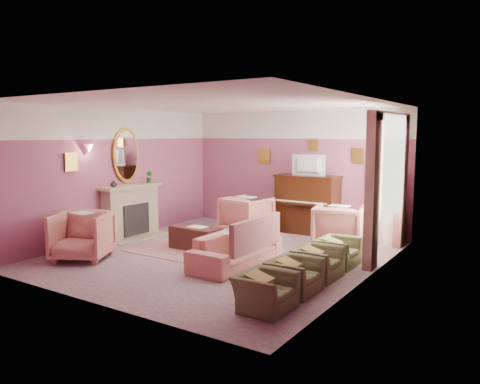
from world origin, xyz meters
The scene contains 48 objects.
floor centered at (0.00, 0.00, 0.00)m, with size 5.50×6.00×0.01m, color gray.
ceiling centered at (0.00, 0.00, 2.80)m, with size 5.50×6.00×0.01m, color white.
wall_back centered at (0.00, 3.00, 1.40)m, with size 5.50×0.02×2.80m, color #774664.
wall_front centered at (0.00, -3.00, 1.40)m, with size 5.50×0.02×2.80m, color #774664.
wall_left centered at (-2.75, 0.00, 1.40)m, with size 0.02×6.00×2.80m, color #774664.
wall_right centered at (2.75, 0.00, 1.40)m, with size 0.02×6.00×2.80m, color #774664.
picture_rail_band centered at (0.00, 2.99, 2.47)m, with size 5.50×0.01×0.65m, color silver.
stripe_panel centered at (2.73, 1.30, 1.07)m, with size 0.01×3.00×2.15m, color #A4AC8F.
fireplace_surround centered at (-2.59, 0.20, 0.55)m, with size 0.30×1.40×1.10m, color tan.
fireplace_inset centered at (-2.49, 0.20, 0.40)m, with size 0.18×0.72×0.68m, color black.
fire_ember centered at (-2.45, 0.20, 0.22)m, with size 0.06×0.54×0.10m, color red.
mantel_shelf centered at (-2.56, 0.20, 1.12)m, with size 0.40×1.55×0.07m, color tan.
hearth centered at (-2.39, 0.20, 0.01)m, with size 0.55×1.50×0.02m, color tan.
mirror_frame centered at (-2.70, 0.20, 1.80)m, with size 0.04×0.72×1.20m, color #B98D2A.
mirror_glass centered at (-2.67, 0.20, 1.80)m, with size 0.01×0.60×1.06m, color white.
sconce_shade centered at (-2.62, -0.85, 1.98)m, with size 0.20×0.20×0.16m, color #FF8C80.
piano centered at (0.50, 2.68, 0.65)m, with size 1.40×0.60×1.30m, color black.
piano_keyshelf centered at (0.50, 2.33, 0.72)m, with size 1.30×0.12×0.06m, color black.
piano_keys centered at (0.50, 2.33, 0.76)m, with size 1.20×0.08×0.02m, color white.
piano_top centered at (0.50, 2.68, 1.31)m, with size 1.45×0.65×0.04m, color black.
television centered at (0.50, 2.63, 1.60)m, with size 0.80×0.12×0.48m, color black.
print_back_left centered at (-0.80, 2.96, 1.72)m, with size 0.30×0.03×0.38m, color #B98D2A.
print_back_right centered at (1.55, 2.96, 1.78)m, with size 0.26×0.03×0.34m, color #B98D2A.
print_back_mid centered at (0.50, 2.96, 2.00)m, with size 0.22×0.03×0.26m, color #B98D2A.
print_left_wall centered at (-2.71, -1.20, 1.72)m, with size 0.03×0.28×0.36m, color #B98D2A.
window_blind centered at (2.70, 1.55, 1.70)m, with size 0.03×1.40×1.80m, color silver.
curtain_left centered at (2.62, 0.63, 1.30)m, with size 0.16×0.34×2.60m, color #9F5C5D.
curtain_right centered at (2.62, 2.47, 1.30)m, with size 0.16×0.34×2.60m, color #9F5C5D.
pelmet centered at (2.62, 1.55, 2.56)m, with size 0.16×2.20×0.16m, color #9F5C5D.
mantel_plant centered at (-2.55, 0.75, 1.29)m, with size 0.16×0.16×0.28m, color #1D601D.
mantel_vase centered at (-2.55, -0.30, 1.23)m, with size 0.16×0.16×0.16m, color silver.
area_rug centered at (-0.57, 0.06, 0.01)m, with size 2.50×1.80×0.01m, color #A56D6B.
coffee_table centered at (-0.67, 0.07, 0.23)m, with size 1.00×0.50×0.45m, color #3B1B16.
table_paper centered at (-0.62, 0.07, 0.46)m, with size 0.35×0.28×0.01m, color beige.
sofa centered at (0.62, -0.42, 0.39)m, with size 0.65×1.94×0.79m, color tan.
sofa_throw centered at (1.02, -0.42, 0.60)m, with size 0.10×1.47×0.54m, color #9F5C5D.
floral_armchair_left centered at (-0.56, 1.76, 0.48)m, with size 0.92×0.92×0.96m, color tan.
floral_armchair_right centered at (1.65, 1.69, 0.48)m, with size 0.92×0.92×0.96m, color tan.
floral_armchair_front centered at (-1.91, -1.64, 0.48)m, with size 0.92×0.92×0.96m, color tan.
olive_chair_a centered at (2.08, -1.95, 0.32)m, with size 0.52×0.74×0.64m, color #5C613A.
olive_chair_b centered at (2.08, -1.13, 0.32)m, with size 0.52×0.74×0.64m, color #5C613A.
olive_chair_c centered at (2.08, -0.31, 0.32)m, with size 0.52×0.74×0.64m, color #5C613A.
olive_chair_d centered at (2.08, 0.51, 0.32)m, with size 0.52×0.74×0.64m, color #5C613A.
side_table centered at (2.39, 2.64, 0.35)m, with size 0.52×0.52×0.70m, color silver.
side_plant_big centered at (2.39, 2.64, 0.87)m, with size 0.30×0.30×0.34m, color #1D601D.
side_plant_small centered at (2.51, 2.54, 0.84)m, with size 0.16×0.16×0.28m, color #1D601D.
palm_pot centered at (2.25, 2.65, 0.17)m, with size 0.34×0.34×0.34m, color #9E614C.
palm_plant centered at (2.25, 2.65, 1.06)m, with size 0.76×0.76×1.44m, color #1D601D.
Camera 1 is at (4.99, -6.99, 2.26)m, focal length 35.00 mm.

